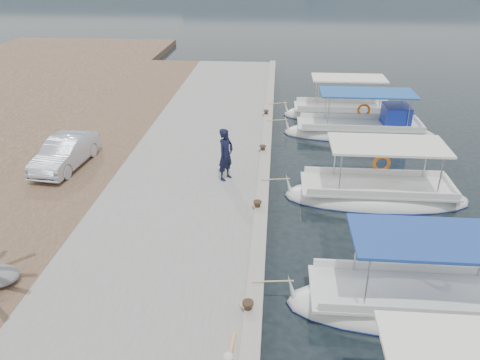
{
  "coord_description": "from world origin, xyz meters",
  "views": [
    {
      "loc": [
        0.15,
        -12.18,
        8.3
      ],
      "look_at": [
        -1.0,
        2.3,
        1.2
      ],
      "focal_mm": 35.0,
      "sensor_mm": 36.0,
      "label": 1
    }
  ],
  "objects_px": {
    "fishing_caique_c": "(376,197)",
    "fisherman": "(226,154)",
    "fishing_caique_b": "(414,306)",
    "fishing_caique_d": "(361,132)",
    "parked_car": "(65,153)",
    "fishing_caique_e": "(342,115)"
  },
  "relations": [
    {
      "from": "fishing_caique_e",
      "to": "fishing_caique_c",
      "type": "bearing_deg",
      "value": -89.35
    },
    {
      "from": "fishing_caique_c",
      "to": "fisherman",
      "type": "xyz_separation_m",
      "value": [
        -5.63,
        0.31,
        1.38
      ]
    },
    {
      "from": "fishing_caique_b",
      "to": "parked_car",
      "type": "xyz_separation_m",
      "value": [
        -12.02,
        6.92,
        0.99
      ]
    },
    {
      "from": "fishing_caique_e",
      "to": "parked_car",
      "type": "distance_m",
      "value": 14.94
    },
    {
      "from": "fishing_caique_d",
      "to": "parked_car",
      "type": "xyz_separation_m",
      "value": [
        -12.61,
        -5.91,
        0.93
      ]
    },
    {
      "from": "fisherman",
      "to": "parked_car",
      "type": "relative_size",
      "value": 0.54
    },
    {
      "from": "fishing_caique_c",
      "to": "fisherman",
      "type": "bearing_deg",
      "value": 176.81
    },
    {
      "from": "fishing_caique_d",
      "to": "fisherman",
      "type": "bearing_deg",
      "value": -133.19
    },
    {
      "from": "fishing_caique_e",
      "to": "parked_car",
      "type": "height_order",
      "value": "fishing_caique_e"
    },
    {
      "from": "fisherman",
      "to": "fishing_caique_b",
      "type": "bearing_deg",
      "value": -108.78
    },
    {
      "from": "fishing_caique_d",
      "to": "fishing_caique_e",
      "type": "xyz_separation_m",
      "value": [
        -0.6,
        2.91,
        -0.06
      ]
    },
    {
      "from": "fishing_caique_b",
      "to": "fishing_caique_e",
      "type": "distance_m",
      "value": 15.74
    },
    {
      "from": "fishing_caique_c",
      "to": "fisherman",
      "type": "relative_size",
      "value": 3.37
    },
    {
      "from": "fisherman",
      "to": "parked_car",
      "type": "height_order",
      "value": "fisherman"
    },
    {
      "from": "fishing_caique_d",
      "to": "fisherman",
      "type": "distance_m",
      "value": 9.03
    },
    {
      "from": "fishing_caique_e",
      "to": "fisherman",
      "type": "relative_size",
      "value": 3.26
    },
    {
      "from": "fishing_caique_c",
      "to": "fishing_caique_d",
      "type": "xyz_separation_m",
      "value": [
        0.49,
        6.83,
        0.06
      ]
    },
    {
      "from": "fishing_caique_d",
      "to": "parked_car",
      "type": "height_order",
      "value": "fishing_caique_d"
    },
    {
      "from": "fishing_caique_b",
      "to": "fishing_caique_c",
      "type": "bearing_deg",
      "value": 88.97
    },
    {
      "from": "fishing_caique_c",
      "to": "fishing_caique_d",
      "type": "bearing_deg",
      "value": 85.92
    },
    {
      "from": "fishing_caique_c",
      "to": "fishing_caique_d",
      "type": "relative_size",
      "value": 0.9
    },
    {
      "from": "fishing_caique_b",
      "to": "fisherman",
      "type": "xyz_separation_m",
      "value": [
        -5.52,
        6.32,
        1.38
      ]
    }
  ]
}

